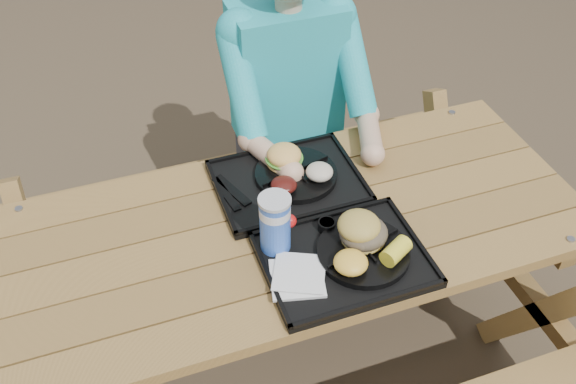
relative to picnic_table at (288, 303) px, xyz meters
name	(u,v)px	position (x,y,z in m)	size (l,w,h in m)	color
ground	(288,365)	(0.00, 0.00, -0.38)	(60.00, 60.00, 0.00)	#999999
picnic_table	(288,303)	(0.00, 0.00, 0.00)	(1.80, 1.49, 0.75)	#999999
tray_near	(344,260)	(0.10, -0.20, 0.39)	(0.45, 0.35, 0.02)	black
tray_far	(288,183)	(0.06, 0.16, 0.39)	(0.45, 0.35, 0.02)	black
plate_near	(363,252)	(0.15, -0.20, 0.41)	(0.26, 0.26, 0.02)	black
plate_far	(296,174)	(0.09, 0.17, 0.41)	(0.26, 0.26, 0.02)	black
napkin_stack	(297,277)	(-0.05, -0.22, 0.40)	(0.14, 0.14, 0.02)	silver
soda_cup	(275,225)	(-0.07, -0.09, 0.48)	(0.09, 0.09, 0.17)	blue
condiment_bbq	(327,226)	(0.09, -0.08, 0.41)	(0.05, 0.05, 0.03)	#340508
condiment_mustard	(348,220)	(0.16, -0.07, 0.41)	(0.04, 0.04, 0.03)	gold
sandwich	(365,223)	(0.16, -0.16, 0.48)	(0.13, 0.13, 0.13)	gold
mac_cheese	(351,262)	(0.09, -0.25, 0.44)	(0.09, 0.09, 0.05)	yellow
corn_cob	(396,251)	(0.22, -0.26, 0.44)	(0.09, 0.09, 0.05)	yellow
cutlery_far	(232,190)	(-0.12, 0.18, 0.40)	(0.03, 0.17, 0.01)	black
burger	(284,151)	(0.07, 0.22, 0.47)	(0.11, 0.11, 0.10)	#F7B757
baked_beans	(284,185)	(0.02, 0.11, 0.43)	(0.08, 0.08, 0.04)	#49120E
potato_salad	(319,172)	(0.15, 0.12, 0.44)	(0.08, 0.08, 0.05)	beige
diner	(288,128)	(0.21, 0.59, 0.27)	(0.48, 0.84, 1.28)	#1DA3CC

